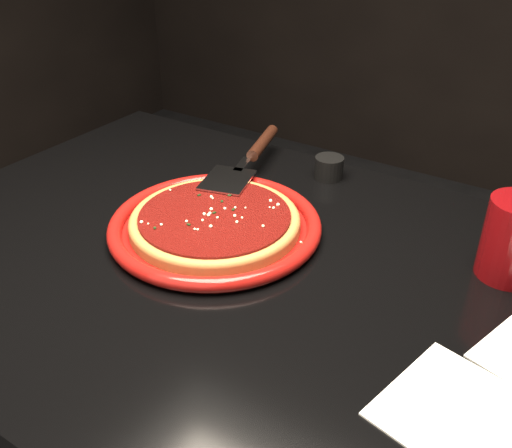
{
  "coord_description": "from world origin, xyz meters",
  "views": [
    {
      "loc": [
        0.39,
        -0.58,
        1.24
      ],
      "look_at": [
        -0.04,
        0.07,
        0.77
      ],
      "focal_mm": 40.0,
      "sensor_mm": 36.0,
      "label": 1
    }
  ],
  "objects": [
    {
      "name": "pizza_crust",
      "position": [
        -0.1,
        0.04,
        0.77
      ],
      "size": [
        0.36,
        0.36,
        0.01
      ],
      "primitive_type": "cylinder",
      "rotation": [
        0.0,
        0.0,
        -0.38
      ],
      "color": "#915C2E",
      "rests_on": "plate"
    },
    {
      "name": "ramekin",
      "position": [
        -0.03,
        0.32,
        0.77
      ],
      "size": [
        0.07,
        0.07,
        0.04
      ],
      "primitive_type": "cylinder",
      "rotation": [
        0.0,
        0.0,
        0.34
      ],
      "color": "black",
      "rests_on": "table"
    },
    {
      "name": "pizza_crust_rim",
      "position": [
        -0.1,
        0.04,
        0.77
      ],
      "size": [
        0.36,
        0.36,
        0.02
      ],
      "primitive_type": "torus",
      "rotation": [
        0.0,
        0.0,
        -0.38
      ],
      "color": "#915C2E",
      "rests_on": "plate"
    },
    {
      "name": "basil_flecks",
      "position": [
        -0.1,
        0.04,
        0.78
      ],
      "size": [
        0.22,
        0.22,
        0.0
      ],
      "primitive_type": null,
      "color": "black",
      "rests_on": "plate"
    },
    {
      "name": "table",
      "position": [
        0.0,
        0.0,
        0.38
      ],
      "size": [
        1.2,
        0.8,
        0.75
      ],
      "primitive_type": "cube",
      "color": "black",
      "rests_on": "floor"
    },
    {
      "name": "plate",
      "position": [
        -0.1,
        0.04,
        0.76
      ],
      "size": [
        0.45,
        0.45,
        0.03
      ],
      "primitive_type": "cylinder",
      "rotation": [
        0.0,
        0.0,
        -0.38
      ],
      "color": "maroon",
      "rests_on": "table"
    },
    {
      "name": "pizza_sauce",
      "position": [
        -0.1,
        0.04,
        0.78
      ],
      "size": [
        0.32,
        0.32,
        0.01
      ],
      "primitive_type": "cylinder",
      "rotation": [
        0.0,
        0.0,
        -0.38
      ],
      "color": "maroon",
      "rests_on": "plate"
    },
    {
      "name": "pizza_server",
      "position": [
        -0.16,
        0.24,
        0.79
      ],
      "size": [
        0.18,
        0.35,
        0.03
      ],
      "primitive_type": null,
      "rotation": [
        0.0,
        0.0,
        0.27
      ],
      "color": "silver",
      "rests_on": "plate"
    },
    {
      "name": "napkin_a",
      "position": [
        0.35,
        -0.11,
        0.75
      ],
      "size": [
        0.19,
        0.19,
        0.0
      ],
      "primitive_type": "cube",
      "rotation": [
        0.0,
        0.0,
        -0.22
      ],
      "color": "silver",
      "rests_on": "table"
    },
    {
      "name": "parmesan_dusting",
      "position": [
        -0.1,
        0.04,
        0.79
      ],
      "size": [
        0.24,
        0.24,
        0.01
      ],
      "primitive_type": null,
      "color": "#F6E9BC",
      "rests_on": "plate"
    }
  ]
}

